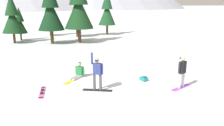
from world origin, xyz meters
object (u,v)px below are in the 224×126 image
Objects in this scene: backpack_teal at (144,79)px; snowboarder_foreground at (182,71)px; pine_tree_short at (50,14)px; loose_snowboard_far_spare at (42,92)px; pine_tree_young at (50,9)px; pine_tree_leaning at (77,7)px; pine_tree_tall at (12,17)px; pine_tree_broad at (107,10)px; pine_tree_slender at (79,6)px; snowboarder_midground at (97,73)px; snowboarder_background at (78,72)px; pine_tree_twin at (20,22)px.

snowboarder_foreground is at bearing -51.64° from backpack_teal.
loose_snowboard_far_spare is at bearing -95.82° from pine_tree_short.
pine_tree_young is (-3.89, 15.11, 3.67)m from backpack_teal.
pine_tree_leaning is (-1.49, 21.57, 3.08)m from snowboarder_foreground.
pine_tree_short reaches higher than backpack_teal.
loose_snowboard_far_spare is 0.33× the size of pine_tree_tall.
pine_tree_slender is at bearing -131.42° from pine_tree_broad.
snowboarder_midground is 22.87m from pine_tree_short.
snowboarder_foreground is at bearing -78.51° from pine_tree_short.
pine_tree_tall is 0.73× the size of pine_tree_slender.
loose_snowboard_far_spare is at bearing -96.99° from pine_tree_young.
snowboarder_background is 17.53m from pine_tree_twin.
pine_tree_slender reaches higher than pine_tree_young.
snowboarder_foreground is 24.41m from pine_tree_short.
snowboarder_midground is 20.02m from pine_tree_twin.
backpack_teal is at bearing 12.30° from snowboarder_midground.
pine_tree_twin reaches higher than snowboarder_midground.
backpack_teal is 22.57m from pine_tree_short.
snowboarder_midground is at bearing 166.26° from snowboarder_foreground.
pine_tree_young is (-3.04, 0.35, -0.31)m from pine_tree_slender.
pine_tree_young is at bearing -93.30° from pine_tree_short.
pine_tree_tall is at bearing -107.82° from pine_tree_twin.
pine_tree_twin is 0.73× the size of pine_tree_tall.
pine_tree_slender is 3.07m from pine_tree_young.
pine_tree_broad is (11.61, 1.77, 1.29)m from pine_tree_twin.
snowboarder_foreground is 22.70m from pine_tree_broad.
loose_snowboard_far_spare is 19.08m from pine_tree_twin.
pine_tree_leaning is at bearing -34.12° from pine_tree_short.
pine_tree_twin reaches higher than snowboarder_background.
pine_tree_tall is at bearing 115.16° from backpack_teal.
pine_tree_short reaches higher than snowboarder_midground.
backpack_teal is at bearing -27.81° from snowboarder_background.
snowboarder_midground is at bearing -86.78° from pine_tree_young.
pine_tree_twin is at bearing 147.45° from pine_tree_slender.
pine_tree_slender is (-2.21, 16.48, 3.19)m from snowboarder_foreground.
loose_snowboard_far_spare is 16.11m from pine_tree_slender.
pine_tree_tall is 0.74× the size of pine_tree_leaning.
pine_tree_short is 7.89m from pine_tree_slender.
pine_tree_twin is at bearing 132.12° from pine_tree_young.
snowboarder_midground is 20.92m from pine_tree_leaning.
pine_tree_broad is (12.26, 3.77, 0.50)m from pine_tree_tall.
backpack_teal is 0.10× the size of pine_tree_tall.
pine_tree_broad reaches higher than pine_tree_twin.
snowboarder_midground reaches higher than backpack_teal.
pine_tree_leaning is (7.79, 2.98, 1.02)m from pine_tree_tall.
snowboarder_midground reaches higher than snowboarder_foreground.
pine_tree_short is 0.86× the size of pine_tree_broad.
pine_tree_young reaches higher than snowboarder_midground.
pine_tree_slender reaches higher than snowboarder_foreground.
backpack_teal is 20.22m from pine_tree_leaning.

